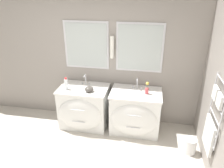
% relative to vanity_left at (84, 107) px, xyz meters
% --- Properties ---
extents(wall_back, '(5.76, 0.15, 2.60)m').
position_rel_vanity_left_xyz_m(wall_back, '(0.04, 0.39, 0.91)').
color(wall_back, gray).
rests_on(wall_back, ground_plane).
extents(vanity_left, '(0.90, 0.69, 0.78)m').
position_rel_vanity_left_xyz_m(vanity_left, '(0.00, 0.00, 0.00)').
color(vanity_left, white).
rests_on(vanity_left, ground_plane).
extents(vanity_right, '(0.90, 0.69, 0.78)m').
position_rel_vanity_left_xyz_m(vanity_right, '(0.97, 0.00, 0.00)').
color(vanity_right, white).
rests_on(vanity_right, ground_plane).
extents(faucet_left, '(0.17, 0.13, 0.20)m').
position_rel_vanity_left_xyz_m(faucet_left, '(0.00, 0.19, 0.48)').
color(faucet_left, silver).
rests_on(faucet_left, vanity_left).
extents(faucet_right, '(0.17, 0.13, 0.20)m').
position_rel_vanity_left_xyz_m(faucet_right, '(0.97, 0.19, 0.48)').
color(faucet_right, silver).
rests_on(faucet_right, vanity_right).
extents(toiletry_bottle, '(0.07, 0.07, 0.22)m').
position_rel_vanity_left_xyz_m(toiletry_bottle, '(-0.28, -0.06, 0.49)').
color(toiletry_bottle, silver).
rests_on(toiletry_bottle, vanity_left).
extents(amenity_bowl, '(0.16, 0.16, 0.09)m').
position_rel_vanity_left_xyz_m(amenity_bowl, '(0.15, -0.08, 0.43)').
color(amenity_bowl, '#4C4742').
rests_on(amenity_bowl, vanity_left).
extents(flower_vase, '(0.06, 0.06, 0.22)m').
position_rel_vanity_left_xyz_m(flower_vase, '(1.15, 0.02, 0.48)').
color(flower_vase, '#CC4C51').
rests_on(flower_vase, vanity_right).
extents(waste_bin, '(0.20, 0.20, 0.27)m').
position_rel_vanity_left_xyz_m(waste_bin, '(1.91, -0.44, -0.26)').
color(waste_bin, silver).
rests_on(waste_bin, ground_plane).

